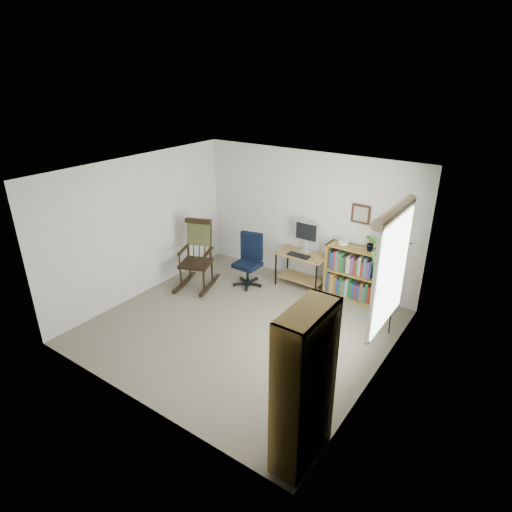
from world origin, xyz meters
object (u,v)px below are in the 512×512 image
Objects in this scene: office_chair at (247,261)px; rocking_chair at (195,255)px; desk at (301,270)px; tall_bookshelf at (304,388)px; low_bookshelf at (351,273)px.

office_chair is 0.79× the size of rocking_chair.
desk is 0.91× the size of office_chair.
desk is 0.99m from office_chair.
desk is at bearing 20.50° from office_chair.
rocking_chair is (-0.74, -0.55, 0.13)m from office_chair.
rocking_chair is at bearing 147.31° from tall_bookshelf.
tall_bookshelf is (2.65, -2.73, 0.38)m from office_chair.
desk is 1.92m from rocking_chair.
tall_bookshelf is (0.93, -3.37, 0.40)m from low_bookshelf.
office_chair is at bearing 14.87° from rocking_chair.
office_chair is 1.04× the size of low_bookshelf.
low_bookshelf is (0.90, 0.12, 0.15)m from desk.
rocking_chair is 1.32× the size of low_bookshelf.
low_bookshelf is at bearing 105.38° from tall_bookshelf.
tall_bookshelf reaches higher than low_bookshelf.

